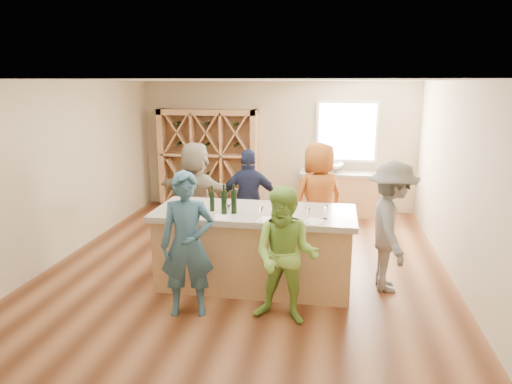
% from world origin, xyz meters
% --- Properties ---
extents(floor, '(6.00, 7.00, 0.10)m').
position_xyz_m(floor, '(0.00, 0.00, -0.05)').
color(floor, brown).
rests_on(floor, ground).
extents(ceiling, '(6.00, 7.00, 0.10)m').
position_xyz_m(ceiling, '(0.00, 0.00, 2.85)').
color(ceiling, white).
rests_on(ceiling, ground).
extents(wall_back, '(6.00, 0.10, 2.80)m').
position_xyz_m(wall_back, '(0.00, 3.55, 1.40)').
color(wall_back, '#C7B390').
rests_on(wall_back, ground).
extents(wall_front, '(6.00, 0.10, 2.80)m').
position_xyz_m(wall_front, '(0.00, -3.55, 1.40)').
color(wall_front, '#C7B390').
rests_on(wall_front, ground).
extents(wall_left, '(0.10, 7.00, 2.80)m').
position_xyz_m(wall_left, '(-3.05, 0.00, 1.40)').
color(wall_left, '#C7B390').
rests_on(wall_left, ground).
extents(wall_right, '(0.10, 7.00, 2.80)m').
position_xyz_m(wall_right, '(3.05, 0.00, 1.40)').
color(wall_right, '#C7B390').
rests_on(wall_right, ground).
extents(window_frame, '(1.30, 0.06, 1.30)m').
position_xyz_m(window_frame, '(1.50, 3.47, 1.75)').
color(window_frame, white).
rests_on(window_frame, wall_back).
extents(window_pane, '(1.18, 0.01, 1.18)m').
position_xyz_m(window_pane, '(1.50, 3.44, 1.75)').
color(window_pane, white).
rests_on(window_pane, wall_back).
extents(wine_rack, '(2.20, 0.45, 2.20)m').
position_xyz_m(wine_rack, '(-1.50, 3.27, 1.10)').
color(wine_rack, tan).
rests_on(wine_rack, floor).
extents(back_counter_base, '(1.60, 0.58, 0.86)m').
position_xyz_m(back_counter_base, '(1.40, 3.20, 0.43)').
color(back_counter_base, tan).
rests_on(back_counter_base, floor).
extents(back_counter_top, '(1.70, 0.62, 0.06)m').
position_xyz_m(back_counter_top, '(1.40, 3.20, 0.89)').
color(back_counter_top, '#AA9E8B').
rests_on(back_counter_top, back_counter_base).
extents(sink, '(0.54, 0.54, 0.19)m').
position_xyz_m(sink, '(1.20, 3.20, 1.01)').
color(sink, silver).
rests_on(sink, back_counter_top).
extents(faucet, '(0.02, 0.02, 0.30)m').
position_xyz_m(faucet, '(1.20, 3.38, 1.07)').
color(faucet, silver).
rests_on(faucet, back_counter_top).
extents(tasting_counter_base, '(2.60, 1.00, 1.00)m').
position_xyz_m(tasting_counter_base, '(0.21, -0.57, 0.50)').
color(tasting_counter_base, tan).
rests_on(tasting_counter_base, floor).
extents(tasting_counter_top, '(2.72, 1.12, 0.08)m').
position_xyz_m(tasting_counter_top, '(0.21, -0.57, 1.04)').
color(tasting_counter_top, '#AA9E8B').
rests_on(tasting_counter_top, tasting_counter_base).
extents(wine_bottle_a, '(0.07, 0.07, 0.28)m').
position_xyz_m(wine_bottle_a, '(-0.68, -0.76, 1.22)').
color(wine_bottle_a, black).
rests_on(wine_bottle_a, tasting_counter_top).
extents(wine_bottle_c, '(0.08, 0.08, 0.27)m').
position_xyz_m(wine_bottle_c, '(-0.35, -0.68, 1.22)').
color(wine_bottle_c, black).
rests_on(wine_bottle_c, tasting_counter_top).
extents(wine_bottle_d, '(0.10, 0.10, 0.32)m').
position_xyz_m(wine_bottle_d, '(-0.15, -0.80, 1.24)').
color(wine_bottle_d, black).
rests_on(wine_bottle_d, tasting_counter_top).
extents(wine_bottle_e, '(0.09, 0.09, 0.31)m').
position_xyz_m(wine_bottle_e, '(-0.03, -0.75, 1.23)').
color(wine_bottle_e, black).
rests_on(wine_bottle_e, tasting_counter_top).
extents(wine_glass_a, '(0.08, 0.08, 0.18)m').
position_xyz_m(wine_glass_a, '(-0.05, -0.97, 1.17)').
color(wine_glass_a, white).
rests_on(wine_glass_a, tasting_counter_top).
extents(wine_glass_b, '(0.08, 0.08, 0.20)m').
position_xyz_m(wine_glass_b, '(0.38, -1.06, 1.18)').
color(wine_glass_b, white).
rests_on(wine_glass_b, tasting_counter_top).
extents(wine_glass_c, '(0.09, 0.09, 0.19)m').
position_xyz_m(wine_glass_c, '(0.95, -1.01, 1.17)').
color(wine_glass_c, white).
rests_on(wine_glass_c, tasting_counter_top).
extents(wine_glass_d, '(0.09, 0.09, 0.19)m').
position_xyz_m(wine_glass_d, '(0.61, -0.70, 1.18)').
color(wine_glass_d, white).
rests_on(wine_glass_d, tasting_counter_top).
extents(wine_glass_e, '(0.08, 0.08, 0.17)m').
position_xyz_m(wine_glass_e, '(1.17, -0.80, 1.16)').
color(wine_glass_e, white).
rests_on(wine_glass_e, tasting_counter_top).
extents(tasting_menu_a, '(0.27, 0.32, 0.00)m').
position_xyz_m(tasting_menu_a, '(-0.14, -0.94, 1.08)').
color(tasting_menu_a, white).
rests_on(tasting_menu_a, tasting_counter_top).
extents(tasting_menu_b, '(0.24, 0.30, 0.00)m').
position_xyz_m(tasting_menu_b, '(0.44, -0.97, 1.08)').
color(tasting_menu_b, white).
rests_on(tasting_menu_b, tasting_counter_top).
extents(tasting_menu_c, '(0.29, 0.34, 0.00)m').
position_xyz_m(tasting_menu_c, '(1.03, -0.95, 1.08)').
color(tasting_menu_c, white).
rests_on(tasting_menu_c, tasting_counter_top).
extents(person_near_left, '(0.74, 0.61, 1.77)m').
position_xyz_m(person_near_left, '(-0.44, -1.50, 0.89)').
color(person_near_left, '#335972').
rests_on(person_near_left, floor).
extents(person_near_right, '(0.85, 0.56, 1.64)m').
position_xyz_m(person_near_right, '(0.74, -1.50, 0.82)').
color(person_near_right, '#8CC64C').
rests_on(person_near_right, floor).
extents(person_server, '(0.60, 1.18, 1.78)m').
position_xyz_m(person_server, '(2.04, -0.39, 0.89)').
color(person_server, slate).
rests_on(person_server, floor).
extents(person_far_mid, '(1.07, 0.65, 1.72)m').
position_xyz_m(person_far_mid, '(-0.10, 0.73, 0.86)').
color(person_far_mid, '#191E38').
rests_on(person_far_mid, floor).
extents(person_far_right, '(1.08, 0.99, 1.85)m').
position_xyz_m(person_far_right, '(1.02, 0.84, 0.92)').
color(person_far_right, '#994C19').
rests_on(person_far_right, floor).
extents(person_far_left, '(1.79, 1.09, 1.81)m').
position_xyz_m(person_far_left, '(-1.06, 0.86, 0.91)').
color(person_far_left, gray).
rests_on(person_far_left, floor).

